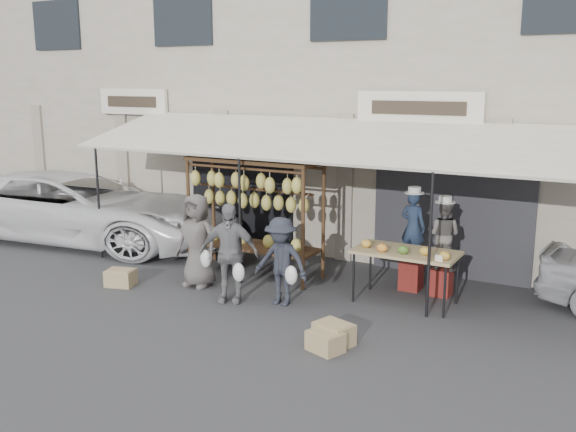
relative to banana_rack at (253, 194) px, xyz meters
name	(u,v)px	position (x,y,z in m)	size (l,w,h in m)	color
ground_plane	(253,311)	(1.07, -1.70, -1.57)	(90.00, 90.00, 0.00)	#2D2D30
shophouse	(400,80)	(1.07, 4.79, 2.08)	(24.00, 6.15, 7.30)	#B2A698
awning	(319,140)	(1.08, 0.57, 1.00)	(10.00, 2.35, 2.92)	silver
banana_rack	(253,194)	(0.00, 0.00, 0.00)	(2.60, 0.90, 2.24)	#412517
produce_table	(406,253)	(3.05, -0.14, -0.70)	(1.70, 0.90, 1.04)	tan
vendor_left	(413,227)	(2.91, 0.63, -0.43)	(0.46, 0.30, 1.27)	#1E2C44
vendor_right	(444,235)	(3.47, 0.57, -0.49)	(0.58, 0.45, 1.20)	#605C59
customer_left	(197,241)	(-0.51, -1.07, -0.72)	(0.82, 0.54, 1.69)	#55504D
customer_mid	(229,253)	(0.46, -1.47, -0.73)	(0.99, 0.41, 1.68)	slate
customer_right	(281,262)	(1.29, -1.18, -0.83)	(0.95, 0.55, 1.48)	#252730
stool_left	(411,276)	(2.91, 0.63, -1.32)	(0.36, 0.36, 0.50)	maroon
stool_right	(441,282)	(3.47, 0.57, -1.33)	(0.34, 0.34, 0.48)	maroon
crate_near_a	(325,342)	(2.76, -2.52, -1.43)	(0.46, 0.35, 0.28)	tan
crate_near_b	(334,334)	(2.76, -2.25, -1.41)	(0.52, 0.39, 0.31)	tan
crate_far	(121,278)	(-1.73, -1.76, -1.42)	(0.49, 0.37, 0.30)	tan
van	(71,191)	(-5.13, 0.26, -0.41)	(2.56, 5.55, 2.31)	white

